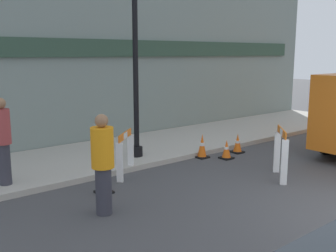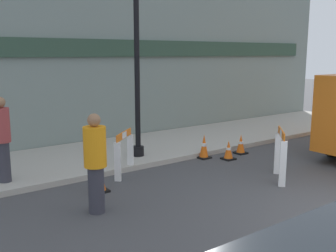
# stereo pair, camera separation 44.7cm
# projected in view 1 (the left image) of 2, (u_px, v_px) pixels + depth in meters

# --- Properties ---
(sidewalk_slab) EXTENTS (18.00, 3.04, 0.12)m
(sidewalk_slab) POSITION_uv_depth(u_px,v_px,m) (154.00, 146.00, 11.14)
(sidewalk_slab) COLOR #ADA89E
(sidewalk_slab) RESTS_ON ground_plane
(storefront_facade) EXTENTS (18.00, 0.22, 5.50)m
(storefront_facade) POSITION_uv_depth(u_px,v_px,m) (122.00, 50.00, 11.87)
(storefront_facade) COLOR gray
(storefront_facade) RESTS_ON ground_plane
(barricade_0) EXTENTS (0.77, 0.68, 0.99)m
(barricade_0) POSITION_uv_depth(u_px,v_px,m) (125.00, 152.00, 8.52)
(barricade_0) COLOR white
(barricade_0) RESTS_ON ground_plane
(barricade_1) EXTENTS (0.74, 0.75, 1.09)m
(barricade_1) POSITION_uv_depth(u_px,v_px,m) (281.00, 151.00, 8.37)
(barricade_1) COLOR white
(barricade_1) RESTS_ON ground_plane
(traffic_cone_0) EXTENTS (0.30, 0.30, 0.62)m
(traffic_cone_0) POSITION_uv_depth(u_px,v_px,m) (202.00, 146.00, 10.07)
(traffic_cone_0) COLOR black
(traffic_cone_0) RESTS_ON ground_plane
(traffic_cone_1) EXTENTS (0.30, 0.30, 0.48)m
(traffic_cone_1) POSITION_uv_depth(u_px,v_px,m) (104.00, 182.00, 7.53)
(traffic_cone_1) COLOR black
(traffic_cone_1) RESTS_ON ground_plane
(traffic_cone_2) EXTENTS (0.30, 0.30, 0.52)m
(traffic_cone_2) POSITION_uv_depth(u_px,v_px,m) (238.00, 144.00, 10.59)
(traffic_cone_2) COLOR black
(traffic_cone_2) RESTS_ON ground_plane
(traffic_cone_3) EXTENTS (0.30, 0.30, 0.48)m
(traffic_cone_3) POSITION_uv_depth(u_px,v_px,m) (227.00, 150.00, 9.99)
(traffic_cone_3) COLOR black
(traffic_cone_3) RESTS_ON ground_plane
(person_worker) EXTENTS (0.48, 0.48, 1.69)m
(person_worker) POSITION_uv_depth(u_px,v_px,m) (103.00, 162.00, 6.43)
(person_worker) COLOR #33333D
(person_worker) RESTS_ON ground_plane
(person_pedestrian) EXTENTS (0.40, 0.40, 1.71)m
(person_pedestrian) POSITION_uv_depth(u_px,v_px,m) (3.00, 138.00, 7.52)
(person_pedestrian) COLOR #33333D
(person_pedestrian) RESTS_ON sidewalk_slab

